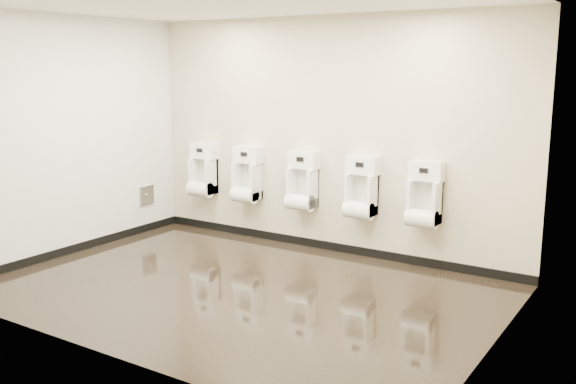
% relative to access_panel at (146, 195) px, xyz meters
% --- Properties ---
extents(ground, '(5.00, 3.50, 0.00)m').
position_rel_access_panel_xyz_m(ground, '(2.48, -1.20, -0.50)').
color(ground, black).
rests_on(ground, ground).
extents(ceiling, '(5.00, 3.50, 0.00)m').
position_rel_access_panel_xyz_m(ceiling, '(2.48, -1.20, 2.30)').
color(ceiling, silver).
extents(back_wall, '(5.00, 0.02, 2.80)m').
position_rel_access_panel_xyz_m(back_wall, '(2.48, 0.55, 0.90)').
color(back_wall, beige).
rests_on(back_wall, ground).
extents(front_wall, '(5.00, 0.02, 2.80)m').
position_rel_access_panel_xyz_m(front_wall, '(2.48, -2.95, 0.90)').
color(front_wall, beige).
rests_on(front_wall, ground).
extents(left_wall, '(0.02, 3.50, 2.80)m').
position_rel_access_panel_xyz_m(left_wall, '(-0.02, -1.20, 0.90)').
color(left_wall, beige).
rests_on(left_wall, ground).
extents(right_wall, '(0.02, 3.50, 2.80)m').
position_rel_access_panel_xyz_m(right_wall, '(4.98, -1.20, 0.90)').
color(right_wall, beige).
rests_on(right_wall, ground).
extents(tile_overlay_left, '(0.01, 3.50, 2.80)m').
position_rel_access_panel_xyz_m(tile_overlay_left, '(-0.01, -1.20, 0.90)').
color(tile_overlay_left, white).
rests_on(tile_overlay_left, ground).
extents(skirting_back, '(5.00, 0.02, 0.10)m').
position_rel_access_panel_xyz_m(skirting_back, '(2.48, 0.54, -0.45)').
color(skirting_back, black).
rests_on(skirting_back, ground).
extents(skirting_left, '(0.02, 3.50, 0.10)m').
position_rel_access_panel_xyz_m(skirting_left, '(-0.01, -1.20, -0.45)').
color(skirting_left, black).
rests_on(skirting_left, ground).
extents(access_panel, '(0.04, 0.25, 0.25)m').
position_rel_access_panel_xyz_m(access_panel, '(0.00, 0.00, 0.00)').
color(access_panel, '#9E9EA3').
rests_on(access_panel, left_wall).
extents(urinal_0, '(0.38, 0.29, 0.71)m').
position_rel_access_panel_xyz_m(urinal_0, '(0.64, 0.42, 0.29)').
color(urinal_0, white).
rests_on(urinal_0, back_wall).
extents(urinal_1, '(0.38, 0.29, 0.71)m').
position_rel_access_panel_xyz_m(urinal_1, '(1.37, 0.42, 0.29)').
color(urinal_1, white).
rests_on(urinal_1, back_wall).
extents(urinal_2, '(0.38, 0.29, 0.71)m').
position_rel_access_panel_xyz_m(urinal_2, '(2.21, 0.42, 0.29)').
color(urinal_2, white).
rests_on(urinal_2, back_wall).
extents(urinal_3, '(0.38, 0.29, 0.71)m').
position_rel_access_panel_xyz_m(urinal_3, '(3.01, 0.42, 0.29)').
color(urinal_3, white).
rests_on(urinal_3, back_wall).
extents(urinal_4, '(0.38, 0.29, 0.71)m').
position_rel_access_panel_xyz_m(urinal_4, '(3.77, 0.42, 0.29)').
color(urinal_4, white).
rests_on(urinal_4, back_wall).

